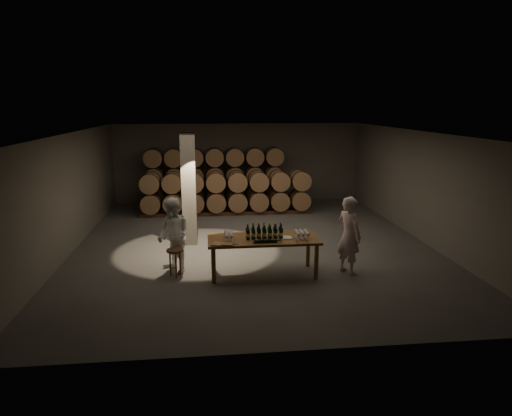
{
  "coord_description": "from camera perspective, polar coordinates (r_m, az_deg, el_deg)",
  "views": [
    {
      "loc": [
        -1.29,
        -12.68,
        3.97
      ],
      "look_at": [
        0.08,
        -0.21,
        1.1
      ],
      "focal_mm": 32.0,
      "sensor_mm": 36.0,
      "label": 1
    }
  ],
  "objects": [
    {
      "name": "barrel_stack_back",
      "position": [
        18.1,
        -5.16,
        4.01
      ],
      "size": [
        5.48,
        0.95,
        2.31
      ],
      "color": "#512F1B",
      "rests_on": "ground"
    },
    {
      "name": "room",
      "position": [
        13.11,
        -8.4,
        2.33
      ],
      "size": [
        12.0,
        12.0,
        12.0
      ],
      "color": "#53504E",
      "rests_on": "ground"
    },
    {
      "name": "person_woman",
      "position": [
        11.04,
        -10.25,
        -3.42
      ],
      "size": [
        1.08,
        1.12,
        1.82
      ],
      "primitive_type": "imported",
      "rotation": [
        0.0,
        0.0,
        -0.94
      ],
      "color": "white",
      "rests_on": "ground"
    },
    {
      "name": "bottle_cluster",
      "position": [
        10.68,
        1.04,
        -3.13
      ],
      "size": [
        0.87,
        0.24,
        0.35
      ],
      "color": "black",
      "rests_on": "tasting_table"
    },
    {
      "name": "notebook_near",
      "position": [
        10.21,
        -3.61,
        -4.55
      ],
      "size": [
        0.29,
        0.25,
        0.03
      ],
      "primitive_type": "cube",
      "rotation": [
        0.0,
        0.0,
        -0.2
      ],
      "color": "olive",
      "rests_on": "tasting_table"
    },
    {
      "name": "tasting_table",
      "position": [
        10.74,
        0.92,
        -4.3
      ],
      "size": [
        2.6,
        1.1,
        0.9
      ],
      "color": "brown",
      "rests_on": "ground"
    },
    {
      "name": "person_man",
      "position": [
        11.03,
        11.54,
        -3.34
      ],
      "size": [
        0.73,
        0.82,
        1.88
      ],
      "primitive_type": "imported",
      "rotation": [
        0.0,
        0.0,
        2.09
      ],
      "color": "white",
      "rests_on": "ground"
    },
    {
      "name": "barrel_stack_front",
      "position": [
        16.79,
        -3.7,
        2.06
      ],
      "size": [
        6.26,
        0.95,
        1.57
      ],
      "color": "#512F1B",
      "rests_on": "ground"
    },
    {
      "name": "lying_bottles",
      "position": [
        10.35,
        1.23,
        -4.14
      ],
      "size": [
        0.63,
        0.08,
        0.08
      ],
      "color": "black",
      "rests_on": "tasting_table"
    },
    {
      "name": "glass_cluster_left",
      "position": [
        10.57,
        -3.44,
        -3.3
      ],
      "size": [
        0.2,
        0.53,
        0.18
      ],
      "color": "silver",
      "rests_on": "tasting_table"
    },
    {
      "name": "notebook_corner",
      "position": [
        10.26,
        -4.86,
        -4.51
      ],
      "size": [
        0.29,
        0.33,
        0.02
      ],
      "primitive_type": "cube",
      "rotation": [
        0.0,
        0.0,
        -0.33
      ],
      "color": "olive",
      "rests_on": "tasting_table"
    },
    {
      "name": "stool",
      "position": [
        10.86,
        -10.08,
        -5.72
      ],
      "size": [
        0.4,
        0.4,
        0.66
      ],
      "rotation": [
        0.0,
        0.0,
        0.17
      ],
      "color": "#512F1B",
      "rests_on": "ground"
    },
    {
      "name": "pen",
      "position": [
        10.23,
        -2.69,
        -4.57
      ],
      "size": [
        0.15,
        0.02,
        0.01
      ],
      "primitive_type": "cylinder",
      "rotation": [
        0.0,
        1.57,
        -0.05
      ],
      "color": "black",
      "rests_on": "tasting_table"
    },
    {
      "name": "glass_cluster_right",
      "position": [
        10.72,
        5.76,
        -3.11
      ],
      "size": [
        0.31,
        0.42,
        0.18
      ],
      "color": "silver",
      "rests_on": "tasting_table"
    },
    {
      "name": "plate",
      "position": [
        10.74,
        3.8,
        -3.71
      ],
      "size": [
        0.3,
        0.3,
        0.02
      ],
      "primitive_type": "cylinder",
      "color": "white",
      "rests_on": "tasting_table"
    }
  ]
}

